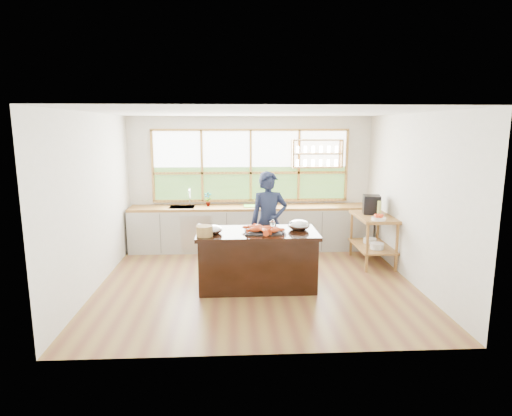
{
  "coord_description": "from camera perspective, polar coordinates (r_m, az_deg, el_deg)",
  "views": [
    {
      "loc": [
        -0.36,
        -6.59,
        2.48
      ],
      "look_at": [
        -0.0,
        0.15,
        1.2
      ],
      "focal_mm": 30.0,
      "sensor_mm": 36.0,
      "label": 1
    }
  ],
  "objects": [
    {
      "name": "slate_board",
      "position": [
        6.52,
        0.9,
        -3.21
      ],
      "size": [
        0.55,
        0.41,
        0.02
      ],
      "primitive_type": "cube",
      "rotation": [
        0.0,
        0.0,
        -0.01
      ],
      "color": "black",
      "rests_on": "island"
    },
    {
      "name": "cutting_board",
      "position": [
        8.68,
        -0.29,
        0.29
      ],
      "size": [
        0.4,
        0.3,
        0.01
      ],
      "primitive_type": "cube",
      "rotation": [
        0.0,
        0.0,
        0.01
      ],
      "color": "#62D138",
      "rests_on": "back_counter"
    },
    {
      "name": "wine_bottle",
      "position": [
        7.94,
        16.11,
        -0.12
      ],
      "size": [
        0.09,
        0.09,
        0.29
      ],
      "primitive_type": "cylinder",
      "rotation": [
        0.0,
        0.0,
        0.32
      ],
      "color": "#B0BD5B",
      "rests_on": "right_shelf_unit"
    },
    {
      "name": "lobster_pile",
      "position": [
        6.5,
        0.84,
        -2.82
      ],
      "size": [
        0.55,
        0.48,
        0.08
      ],
      "color": "#E04814",
      "rests_on": "slate_board"
    },
    {
      "name": "island",
      "position": [
        6.71,
        0.16,
        -6.84
      ],
      "size": [
        1.85,
        0.9,
        0.9
      ],
      "color": "black",
      "rests_on": "ground_plane"
    },
    {
      "name": "parchment_roll",
      "position": [
        6.71,
        -6.95,
        -2.6
      ],
      "size": [
        0.24,
        0.29,
        0.08
      ],
      "primitive_type": "cylinder",
      "rotation": [
        1.57,
        0.0,
        0.64
      ],
      "color": "white",
      "rests_on": "island"
    },
    {
      "name": "back_counter",
      "position": [
        8.77,
        -0.74,
        -2.63
      ],
      "size": [
        4.9,
        0.63,
        0.9
      ],
      "color": "#AAA9A1",
      "rests_on": "ground_plane"
    },
    {
      "name": "wine_glass",
      "position": [
        6.36,
        2.23,
        -2.16
      ],
      "size": [
        0.08,
        0.08,
        0.22
      ],
      "color": "silver",
      "rests_on": "island"
    },
    {
      "name": "mixing_bowl_left",
      "position": [
        6.49,
        -5.71,
        -2.87
      ],
      "size": [
        0.28,
        0.28,
        0.13
      ],
      "primitive_type": "ellipsoid",
      "color": "#ACAEB3",
      "rests_on": "island"
    },
    {
      "name": "espresso_machine",
      "position": [
        8.19,
        15.14,
        0.45
      ],
      "size": [
        0.36,
        0.38,
        0.34
      ],
      "primitive_type": "cube",
      "rotation": [
        0.0,
        0.0,
        -0.2
      ],
      "color": "black",
      "rests_on": "right_shelf_unit"
    },
    {
      "name": "potted_plant",
      "position": [
        8.72,
        -6.44,
        1.2
      ],
      "size": [
        0.17,
        0.12,
        0.29
      ],
      "primitive_type": "imported",
      "rotation": [
        0.0,
        0.0,
        -0.13
      ],
      "color": "slate",
      "rests_on": "back_counter"
    },
    {
      "name": "mixing_bowl_right",
      "position": [
        6.72,
        5.72,
        -2.28
      ],
      "size": [
        0.34,
        0.34,
        0.16
      ],
      "primitive_type": "ellipsoid",
      "color": "#ACAEB3",
      "rests_on": "island"
    },
    {
      "name": "fruit_bowl",
      "position": [
        7.67,
        16.04,
        -1.25
      ],
      "size": [
        0.24,
        0.24,
        0.11
      ],
      "color": "white",
      "rests_on": "right_shelf_unit"
    },
    {
      "name": "room_shell",
      "position": [
        7.15,
        0.04,
        4.89
      ],
      "size": [
        5.02,
        4.52,
        2.71
      ],
      "color": "beige",
      "rests_on": "ground_plane"
    },
    {
      "name": "ground_plane",
      "position": [
        7.05,
        0.07,
        -9.87
      ],
      "size": [
        5.0,
        5.0,
        0.0
      ],
      "primitive_type": "plane",
      "color": "olive"
    },
    {
      "name": "wicker_basket",
      "position": [
        6.33,
        -6.88,
        -3.07
      ],
      "size": [
        0.24,
        0.24,
        0.16
      ],
      "primitive_type": "cylinder",
      "color": "#AF894A",
      "rests_on": "island"
    },
    {
      "name": "right_shelf_unit",
      "position": [
        8.12,
        15.36,
        -3.02
      ],
      "size": [
        0.62,
        1.1,
        0.9
      ],
      "color": "#9F7037",
      "rests_on": "ground_plane"
    },
    {
      "name": "cook",
      "position": [
        7.31,
        1.72,
        -1.96
      ],
      "size": [
        0.67,
        0.47,
        1.75
      ],
      "primitive_type": "imported",
      "rotation": [
        0.0,
        0.0,
        0.08
      ],
      "color": "#171F39",
      "rests_on": "ground_plane"
    }
  ]
}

